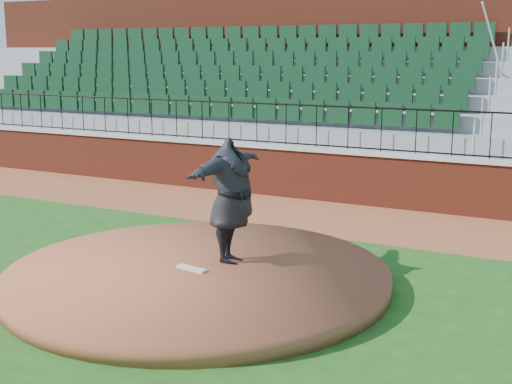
% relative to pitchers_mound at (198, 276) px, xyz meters
% --- Properties ---
extents(ground, '(90.00, 90.00, 0.00)m').
position_rel_pitchers_mound_xyz_m(ground, '(0.42, -0.33, -0.12)').
color(ground, '#1C4D16').
rests_on(ground, ground).
extents(warning_track, '(34.00, 3.20, 0.01)m').
position_rel_pitchers_mound_xyz_m(warning_track, '(0.42, 5.07, -0.12)').
color(warning_track, brown).
rests_on(warning_track, ground).
extents(field_wall, '(34.00, 0.35, 1.20)m').
position_rel_pitchers_mound_xyz_m(field_wall, '(0.42, 6.67, 0.47)').
color(field_wall, maroon).
rests_on(field_wall, ground).
extents(wall_cap, '(34.00, 0.45, 0.10)m').
position_rel_pitchers_mound_xyz_m(wall_cap, '(0.42, 6.67, 1.12)').
color(wall_cap, '#B7B7B7').
rests_on(wall_cap, field_wall).
extents(wall_railing, '(34.00, 0.05, 1.00)m').
position_rel_pitchers_mound_xyz_m(wall_railing, '(0.42, 6.67, 1.67)').
color(wall_railing, black).
rests_on(wall_railing, wall_cap).
extents(seating_stands, '(34.00, 5.10, 4.60)m').
position_rel_pitchers_mound_xyz_m(seating_stands, '(0.42, 9.40, 2.18)').
color(seating_stands, gray).
rests_on(seating_stands, ground).
extents(concourse_wall, '(34.00, 0.50, 5.50)m').
position_rel_pitchers_mound_xyz_m(concourse_wall, '(0.42, 12.20, 2.62)').
color(concourse_wall, maroon).
rests_on(concourse_wall, ground).
extents(pitchers_mound, '(6.01, 6.01, 0.25)m').
position_rel_pitchers_mound_xyz_m(pitchers_mound, '(0.00, 0.00, 0.00)').
color(pitchers_mound, brown).
rests_on(pitchers_mound, ground).
extents(pitching_rubber, '(0.55, 0.22, 0.04)m').
position_rel_pitchers_mound_xyz_m(pitching_rubber, '(-0.05, -0.10, 0.14)').
color(pitching_rubber, silver).
rests_on(pitching_rubber, pitchers_mound).
extents(pitcher, '(0.95, 2.55, 2.03)m').
position_rel_pitchers_mound_xyz_m(pitcher, '(0.30, 0.55, 1.14)').
color(pitcher, black).
rests_on(pitcher, pitchers_mound).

